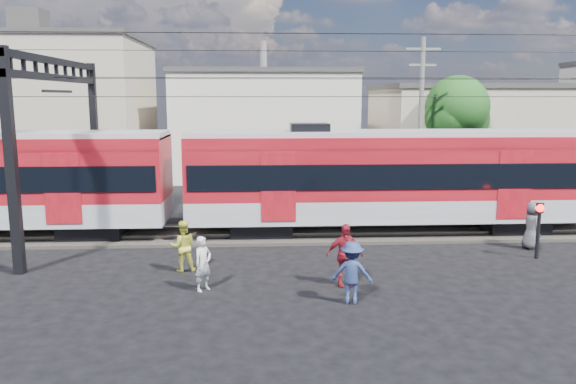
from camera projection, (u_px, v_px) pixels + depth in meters
name	position (u px, v px, depth m)	size (l,w,h in m)	color
ground	(353.00, 308.00, 14.79)	(120.00, 120.00, 0.00)	black
track_bed	(320.00, 233.00, 22.66)	(70.00, 3.40, 0.12)	#2D2823
rail_near	(322.00, 235.00, 21.90)	(70.00, 0.12, 0.12)	#59544C
rail_far	(318.00, 226.00, 23.37)	(70.00, 0.12, 0.12)	#59544C
commuter_train	(394.00, 175.00, 22.42)	(50.30, 3.08, 4.17)	black
catenary	(95.00, 106.00, 21.34)	(70.00, 9.30, 7.52)	black
building_west	(35.00, 110.00, 36.72)	(14.28, 10.20, 9.30)	tan
building_midwest	(264.00, 122.00, 40.65)	(12.24, 12.24, 7.30)	beige
building_mideast	(497.00, 131.00, 38.63)	(16.32, 10.20, 6.30)	tan
utility_pole_mid	(421.00, 116.00, 29.12)	(1.80, 0.24, 8.50)	slate
tree_near	(460.00, 111.00, 32.31)	(3.82, 3.64, 6.72)	#382619
pedestrian_a	(203.00, 264.00, 16.02)	(0.58, 0.38, 1.59)	silver
pedestrian_b	(183.00, 246.00, 17.78)	(0.80, 0.63, 1.65)	gold
pedestrian_c	(352.00, 273.00, 15.00)	(1.11, 0.64, 1.71)	navy
pedestrian_d	(345.00, 255.00, 16.40)	(1.09, 0.46, 1.86)	maroon
pedestrian_e	(531.00, 225.00, 20.42)	(0.85, 0.55, 1.74)	#48474C
crossing_signal	(539.00, 220.00, 19.09)	(0.28, 0.28, 1.95)	black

